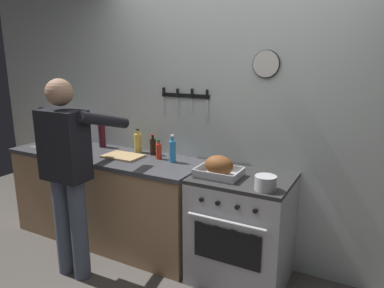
% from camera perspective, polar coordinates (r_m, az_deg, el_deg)
% --- Properties ---
extents(wall_back, '(6.00, 0.13, 2.60)m').
position_cam_1_polar(wall_back, '(3.13, 7.05, 4.28)').
color(wall_back, silver).
rests_on(wall_back, ground).
extents(counter_block, '(2.03, 0.65, 0.90)m').
position_cam_1_polar(counter_block, '(3.69, -13.53, -8.18)').
color(counter_block, tan).
rests_on(counter_block, ground).
extents(stove, '(0.76, 0.67, 0.90)m').
position_cam_1_polar(stove, '(3.00, 7.98, -13.36)').
color(stove, '#BCBCC1').
rests_on(stove, ground).
extents(person_cook, '(0.51, 0.63, 1.66)m').
position_cam_1_polar(person_cook, '(3.02, -19.37, -3.58)').
color(person_cook, '#4C566B').
rests_on(person_cook, ground).
extents(roasting_pan, '(0.35, 0.26, 0.17)m').
position_cam_1_polar(roasting_pan, '(2.78, 4.36, -3.77)').
color(roasting_pan, '#B7B7BC').
rests_on(roasting_pan, stove).
extents(saucepan, '(0.16, 0.16, 0.10)m').
position_cam_1_polar(saucepan, '(2.56, 11.77, -6.18)').
color(saucepan, '#B7B7BC').
rests_on(saucepan, stove).
extents(cutting_board, '(0.36, 0.24, 0.02)m').
position_cam_1_polar(cutting_board, '(3.38, -11.07, -1.94)').
color(cutting_board, tan).
rests_on(cutting_board, counter_block).
extents(bottle_cooking_oil, '(0.07, 0.07, 0.24)m').
position_cam_1_polar(bottle_cooking_oil, '(3.52, -8.71, 0.25)').
color(bottle_cooking_oil, gold).
rests_on(bottle_cooking_oil, counter_block).
extents(bottle_dish_soap, '(0.06, 0.06, 0.25)m').
position_cam_1_polar(bottle_dish_soap, '(3.15, -3.19, -1.11)').
color(bottle_dish_soap, '#338CCC').
rests_on(bottle_dish_soap, counter_block).
extents(bottle_wine_red, '(0.07, 0.07, 0.30)m').
position_cam_1_polar(bottle_wine_red, '(3.80, -14.32, 1.43)').
color(bottle_wine_red, '#47141E').
rests_on(bottle_wine_red, counter_block).
extents(bottle_soy_sauce, '(0.06, 0.06, 0.20)m').
position_cam_1_polar(bottle_soy_sauce, '(3.41, -6.33, -0.38)').
color(bottle_soy_sauce, black).
rests_on(bottle_soy_sauce, counter_block).
extents(bottle_hot_sauce, '(0.05, 0.05, 0.18)m').
position_cam_1_polar(bottle_hot_sauce, '(3.27, -5.38, -1.12)').
color(bottle_hot_sauce, red).
rests_on(bottle_hot_sauce, counter_block).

